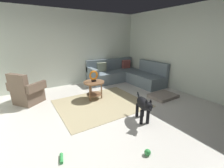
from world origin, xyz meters
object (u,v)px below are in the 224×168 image
dog_toy_rope (61,158)px  torus_sculpture (94,76)px  armchair (27,92)px  dog (144,105)px  side_table (94,86)px  sectional_couch (125,75)px  dog_toy_ball (148,152)px  dog_bed_mat (163,96)px

dog_toy_rope → torus_sculpture: bearing=51.8°
armchair → dog_toy_rope: 2.60m
dog_toy_rope → dog: bearing=5.1°
dog → dog_toy_rope: size_ratio=4.13×
armchair → side_table: size_ratio=1.67×
dog → armchair: bearing=-25.1°
armchair → dog_toy_rope: bearing=-31.4°
sectional_couch → dog_toy_ball: bearing=-122.0°
side_table → dog_toy_rope: 2.39m
side_table → dog: bearing=-77.9°
armchair → torus_sculpture: (1.71, -0.72, 0.39)m
sectional_couch → torus_sculpture: bearing=-153.6°
armchair → dog_toy_ball: 3.51m
dog_bed_mat → dog: dog is taller
torus_sculpture → armchair: bearing=157.1°
armchair → dog: (2.07, -2.41, 0.05)m
side_table → dog: dog is taller
side_table → sectional_couch: bearing=26.4°
dog → dog_toy_rope: bearing=29.4°
dog → dog_toy_ball: size_ratio=7.78×
sectional_couch → armchair: 3.55m
torus_sculpture → dog_toy_ball: torus_sculpture is taller
armchair → dog_bed_mat: bearing=26.8°
torus_sculpture → dog_toy_rope: size_ratio=1.70×
armchair → dog_toy_rope: armchair is taller
sectional_couch → dog_bed_mat: size_ratio=2.81×
dog_bed_mat → sectional_couch: bearing=89.8°
side_table → dog_toy_rope: bearing=-128.2°
sectional_couch → armchair: size_ratio=2.25×
dog_bed_mat → torus_sculpture: bearing=150.7°
dog_toy_rope → sectional_couch: bearing=40.0°
torus_sculpture → dog_bed_mat: (1.83, -1.03, -0.67)m
dog_toy_ball → dog_toy_rope: size_ratio=0.53×
sectional_couch → dog: (-1.48, -2.60, 0.09)m
armchair → dog_toy_rope: size_ratio=5.20×
armchair → dog: armchair is taller
dog_bed_mat → dog_toy_ball: bearing=-145.5°
sectional_couch → armchair: bearing=-176.9°
armchair → dog_bed_mat: armchair is taller
side_table → dog_bed_mat: side_table is taller
side_table → dog_toy_ball: size_ratio=5.88×
sectional_couch → dog_toy_rope: size_ratio=11.71×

